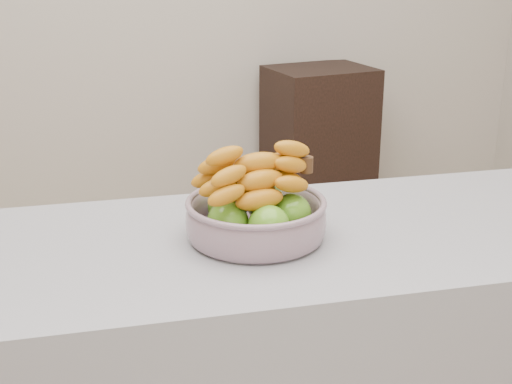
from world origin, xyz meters
TOP-DOWN VIEW (x-y plane):
  - cabinet at (0.84, 1.78)m, footprint 0.56×0.48m
  - fruit_bowl at (0.02, -0.26)m, footprint 0.29×0.29m

SIDE VIEW (x-z plane):
  - cabinet at x=0.84m, z-range 0.00..0.88m
  - fruit_bowl at x=0.02m, z-range 0.87..1.05m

